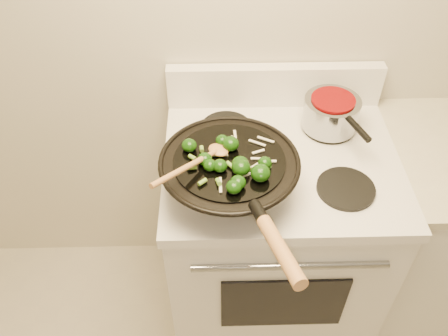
{
  "coord_description": "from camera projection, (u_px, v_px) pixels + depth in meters",
  "views": [
    {
      "loc": [
        -0.43,
        0.04,
        2.0
      ],
      "look_at": [
        -0.41,
        1.01,
        1.03
      ],
      "focal_mm": 38.0,
      "sensor_mm": 36.0,
      "label": 1
    }
  ],
  "objects": [
    {
      "name": "wooden_spoon",
      "position": [
        201.0,
        159.0,
        1.32
      ],
      "size": [
        0.22,
        0.24,
        0.08
      ],
      "color": "#AC7643",
      "rests_on": "wok"
    },
    {
      "name": "stove",
      "position": [
        272.0,
        239.0,
        1.88
      ],
      "size": [
        0.78,
        0.67,
        1.08
      ],
      "color": "white",
      "rests_on": "ground"
    },
    {
      "name": "wok",
      "position": [
        230.0,
        175.0,
        1.4
      ],
      "size": [
        0.41,
        0.67,
        0.21
      ],
      "color": "black",
      "rests_on": "stove"
    },
    {
      "name": "saucepan",
      "position": [
        331.0,
        113.0,
        1.63
      ],
      "size": [
        0.19,
        0.3,
        0.11
      ],
      "color": "#92959A",
      "rests_on": "stove"
    },
    {
      "name": "stirfry",
      "position": [
        233.0,
        163.0,
        1.33
      ],
      "size": [
        0.28,
        0.27,
        0.05
      ],
      "color": "black",
      "rests_on": "wok"
    }
  ]
}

